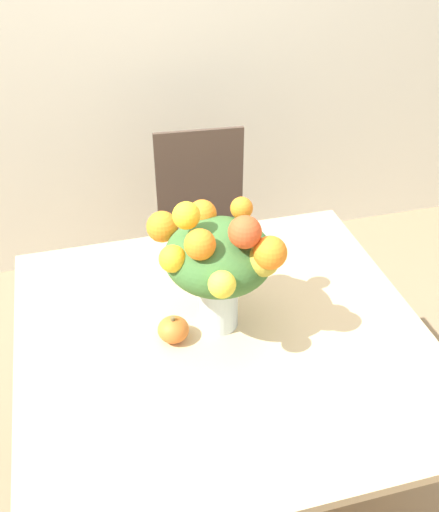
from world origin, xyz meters
TOP-DOWN VIEW (x-y plane):
  - ground_plane at (0.00, 0.00)m, footprint 12.00×12.00m
  - wall_back at (0.00, 1.61)m, footprint 8.00×0.06m
  - dining_table at (0.00, 0.00)m, footprint 1.20×1.16m
  - flower_vase at (-0.00, 0.05)m, footprint 0.33×0.39m
  - pumpkin at (-0.14, 0.03)m, footprint 0.09×0.09m
  - dining_chair_near_window at (0.18, 0.97)m, footprint 0.45×0.45m

SIDE VIEW (x-z plane):
  - ground_plane at x=0.00m, z-range 0.00..0.00m
  - dining_chair_near_window at x=0.18m, z-range 0.02..0.94m
  - dining_table at x=0.00m, z-range 0.29..1.05m
  - pumpkin at x=-0.14m, z-range 0.76..0.84m
  - flower_vase at x=0.00m, z-range 0.79..1.22m
  - wall_back at x=0.00m, z-range 0.00..2.70m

